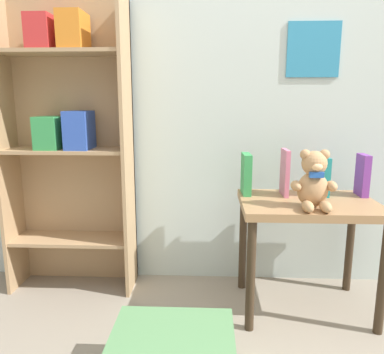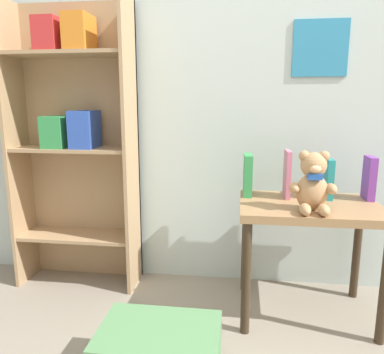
{
  "view_description": "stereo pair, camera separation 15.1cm",
  "coord_description": "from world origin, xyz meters",
  "px_view_note": "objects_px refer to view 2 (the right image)",
  "views": [
    {
      "loc": [
        -0.19,
        -0.62,
        1.0
      ],
      "look_at": [
        -0.27,
        1.14,
        0.64
      ],
      "focal_mm": 35.0,
      "sensor_mm": 36.0,
      "label": 1
    },
    {
      "loc": [
        -0.04,
        -0.6,
        1.0
      ],
      "look_at": [
        -0.27,
        1.14,
        0.64
      ],
      "focal_mm": 35.0,
      "sensor_mm": 36.0,
      "label": 2
    }
  ],
  "objects_px": {
    "book_standing_teal": "(327,178)",
    "book_standing_purple": "(369,178)",
    "display_table": "(309,221)",
    "bookshelf_side": "(75,132)",
    "book_standing_green": "(247,175)",
    "book_standing_pink": "(287,174)",
    "teddy_bear": "(313,184)"
  },
  "relations": [
    {
      "from": "display_table",
      "to": "book_standing_teal",
      "type": "bearing_deg",
      "value": 53.19
    },
    {
      "from": "book_standing_pink",
      "to": "book_standing_purple",
      "type": "relative_size",
      "value": 1.12
    },
    {
      "from": "bookshelf_side",
      "to": "book_standing_teal",
      "type": "distance_m",
      "value": 1.31
    },
    {
      "from": "bookshelf_side",
      "to": "book_standing_teal",
      "type": "xyz_separation_m",
      "value": [
        1.29,
        -0.08,
        -0.2
      ]
    },
    {
      "from": "bookshelf_side",
      "to": "teddy_bear",
      "type": "bearing_deg",
      "value": -15.25
    },
    {
      "from": "teddy_bear",
      "to": "book_standing_pink",
      "type": "xyz_separation_m",
      "value": [
        -0.08,
        0.22,
        -0.0
      ]
    },
    {
      "from": "book_standing_teal",
      "to": "teddy_bear",
      "type": "bearing_deg",
      "value": -116.66
    },
    {
      "from": "teddy_bear",
      "to": "book_standing_pink",
      "type": "distance_m",
      "value": 0.23
    },
    {
      "from": "bookshelf_side",
      "to": "book_standing_teal",
      "type": "relative_size",
      "value": 7.9
    },
    {
      "from": "display_table",
      "to": "teddy_bear",
      "type": "distance_m",
      "value": 0.23
    },
    {
      "from": "teddy_bear",
      "to": "bookshelf_side",
      "type": "bearing_deg",
      "value": 164.75
    },
    {
      "from": "display_table",
      "to": "book_standing_pink",
      "type": "xyz_separation_m",
      "value": [
        -0.09,
        0.11,
        0.2
      ]
    },
    {
      "from": "bookshelf_side",
      "to": "book_standing_purple",
      "type": "height_order",
      "value": "bookshelf_side"
    },
    {
      "from": "bookshelf_side",
      "to": "book_standing_green",
      "type": "xyz_separation_m",
      "value": [
        0.91,
        -0.08,
        -0.19
      ]
    },
    {
      "from": "teddy_bear",
      "to": "book_standing_green",
      "type": "bearing_deg",
      "value": 138.53
    },
    {
      "from": "bookshelf_side",
      "to": "book_standing_purple",
      "type": "bearing_deg",
      "value": -3.61
    },
    {
      "from": "book_standing_pink",
      "to": "teddy_bear",
      "type": "bearing_deg",
      "value": -71.08
    },
    {
      "from": "book_standing_green",
      "to": "book_standing_pink",
      "type": "xyz_separation_m",
      "value": [
        0.19,
        -0.02,
        0.01
      ]
    },
    {
      "from": "display_table",
      "to": "book_standing_purple",
      "type": "height_order",
      "value": "book_standing_purple"
    },
    {
      "from": "book_standing_green",
      "to": "book_standing_purple",
      "type": "bearing_deg",
      "value": -2.88
    },
    {
      "from": "bookshelf_side",
      "to": "book_standing_purple",
      "type": "distance_m",
      "value": 1.49
    },
    {
      "from": "bookshelf_side",
      "to": "book_standing_green",
      "type": "relative_size",
      "value": 7.45
    },
    {
      "from": "teddy_bear",
      "to": "book_standing_teal",
      "type": "relative_size",
      "value": 1.34
    },
    {
      "from": "teddy_bear",
      "to": "book_standing_pink",
      "type": "bearing_deg",
      "value": 109.98
    },
    {
      "from": "book_standing_teal",
      "to": "book_standing_purple",
      "type": "bearing_deg",
      "value": -5.78
    },
    {
      "from": "book_standing_green",
      "to": "teddy_bear",
      "type": "bearing_deg",
      "value": -43.46
    },
    {
      "from": "book_standing_pink",
      "to": "book_standing_purple",
      "type": "distance_m",
      "value": 0.38
    },
    {
      "from": "teddy_bear",
      "to": "book_standing_purple",
      "type": "height_order",
      "value": "teddy_bear"
    },
    {
      "from": "bookshelf_side",
      "to": "book_standing_green",
      "type": "distance_m",
      "value": 0.94
    },
    {
      "from": "display_table",
      "to": "book_standing_teal",
      "type": "distance_m",
      "value": 0.24
    },
    {
      "from": "book_standing_green",
      "to": "bookshelf_side",
      "type": "bearing_deg",
      "value": 172.72
    },
    {
      "from": "teddy_bear",
      "to": "book_standing_teal",
      "type": "distance_m",
      "value": 0.26
    }
  ]
}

